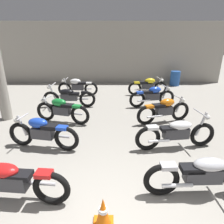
% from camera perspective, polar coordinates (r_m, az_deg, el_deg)
% --- Properties ---
extents(back_wall, '(13.48, 0.24, 3.60)m').
position_cam_1_polar(back_wall, '(12.72, 0.08, 16.33)').
color(back_wall, '#9E998E').
rests_on(back_wall, ground).
extents(motorcycle_left_row_0, '(2.17, 0.68, 0.97)m').
position_cam_1_polar(motorcycle_left_row_0, '(4.10, -27.23, -16.79)').
color(motorcycle_left_row_0, black).
rests_on(motorcycle_left_row_0, ground).
extents(motorcycle_left_row_1, '(1.95, 0.59, 0.88)m').
position_cam_1_polar(motorcycle_left_row_1, '(5.54, -19.03, -5.39)').
color(motorcycle_left_row_1, black).
rests_on(motorcycle_left_row_1, ground).
extents(motorcycle_left_row_2, '(1.93, 0.69, 0.88)m').
position_cam_1_polar(motorcycle_left_row_2, '(6.99, -13.91, 0.63)').
color(motorcycle_left_row_2, black).
rests_on(motorcycle_left_row_2, ground).
extents(motorcycle_left_row_3, '(2.17, 0.68, 0.97)m').
position_cam_1_polar(motorcycle_left_row_3, '(8.50, -12.02, 4.33)').
color(motorcycle_left_row_3, black).
rests_on(motorcycle_left_row_3, ground).
extents(motorcycle_left_row_4, '(1.97, 0.48, 0.88)m').
position_cam_1_polar(motorcycle_left_row_4, '(10.10, -9.61, 7.14)').
color(motorcycle_left_row_4, black).
rests_on(motorcycle_left_row_4, ground).
extents(motorcycle_right_row_0, '(2.17, 0.68, 0.97)m').
position_cam_1_polar(motorcycle_right_row_0, '(4.17, 24.67, -15.68)').
color(motorcycle_right_row_0, black).
rests_on(motorcycle_right_row_0, ground).
extents(motorcycle_right_row_1, '(2.16, 0.70, 0.97)m').
position_cam_1_polar(motorcycle_right_row_1, '(5.50, 17.95, -5.57)').
color(motorcycle_right_row_1, black).
rests_on(motorcycle_right_row_1, ground).
extents(motorcycle_right_row_2, '(1.92, 0.73, 0.88)m').
position_cam_1_polar(motorcycle_right_row_2, '(7.00, 14.73, 0.59)').
color(motorcycle_right_row_2, black).
rests_on(motorcycle_right_row_2, ground).
extents(motorcycle_right_row_3, '(1.95, 0.63, 0.88)m').
position_cam_1_polar(motorcycle_right_row_3, '(8.53, 11.55, 4.49)').
color(motorcycle_right_row_3, black).
rests_on(motorcycle_right_row_3, ground).
extents(motorcycle_right_row_4, '(1.97, 0.50, 0.88)m').
position_cam_1_polar(motorcycle_right_row_4, '(10.23, 10.29, 7.28)').
color(motorcycle_right_row_4, black).
rests_on(motorcycle_right_row_4, ground).
extents(oil_drum, '(0.59, 0.59, 0.85)m').
position_cam_1_polar(oil_drum, '(12.66, 17.57, 9.07)').
color(oil_drum, '#23519E').
rests_on(oil_drum, ground).
extents(traffic_cone, '(0.32, 0.32, 0.54)m').
position_cam_1_polar(traffic_cone, '(3.45, -2.41, -26.69)').
color(traffic_cone, orange).
rests_on(traffic_cone, ground).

